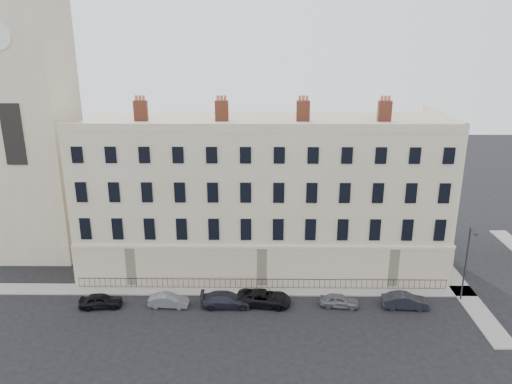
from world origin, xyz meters
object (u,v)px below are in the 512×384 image
at_px(car_d, 264,298).
at_px(streetlamp, 466,261).
at_px(car_f, 405,301).
at_px(car_c, 226,300).
at_px(car_e, 339,301).
at_px(car_a, 101,301).
at_px(car_b, 169,301).

distance_m(car_d, streetlamp, 18.35).
height_order(car_d, car_f, car_d).
relative_size(car_c, streetlamp, 0.64).
bearing_deg(car_d, car_e, -85.64).
bearing_deg(car_c, car_e, -90.49).
xyz_separation_m(car_a, car_b, (6.01, 0.19, -0.05)).
distance_m(car_b, car_c, 5.15).
bearing_deg(car_f, car_c, 92.29).
distance_m(car_e, car_f, 5.83).
height_order(car_a, car_e, car_a).
bearing_deg(car_d, car_a, 98.65).
bearing_deg(streetlamp, car_d, 178.75).
relative_size(car_f, streetlamp, 0.56).
height_order(car_d, streetlamp, streetlamp).
xyz_separation_m(car_c, car_f, (15.90, -0.08, 0.00)).
bearing_deg(car_e, car_f, -84.60).
xyz_separation_m(car_b, car_d, (8.50, 0.38, 0.09)).
relative_size(car_a, car_d, 0.77).
bearing_deg(car_b, car_f, -86.67).
xyz_separation_m(car_d, car_e, (6.72, -0.24, -0.09)).
height_order(car_f, streetlamp, streetlamp).
height_order(car_a, car_d, car_d).
bearing_deg(car_f, streetlamp, -74.52).
xyz_separation_m(car_c, car_d, (3.35, 0.30, 0.01)).
xyz_separation_m(car_e, streetlamp, (11.30, 1.10, 3.42)).
bearing_deg(car_a, car_b, -93.84).
relative_size(car_b, car_d, 0.73).
bearing_deg(car_a, streetlamp, -93.15).
relative_size(car_a, car_c, 0.81).
bearing_deg(car_a, car_f, -95.29).
bearing_deg(streetlamp, car_c, 179.13).
bearing_deg(car_f, car_a, 92.99).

